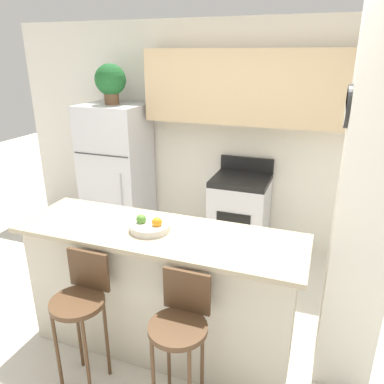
% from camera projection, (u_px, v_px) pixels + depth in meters
% --- Properties ---
extents(ground_plane, '(14.00, 14.00, 0.00)m').
position_uv_depth(ground_plane, '(162.00, 345.00, 2.99)').
color(ground_plane, beige).
extents(wall_back, '(5.60, 0.38, 2.55)m').
position_uv_depth(wall_back, '(244.00, 118.00, 4.13)').
color(wall_back, silver).
rests_on(wall_back, ground_plane).
extents(pillar_right, '(0.38, 0.32, 2.55)m').
position_uv_depth(pillar_right, '(367.00, 210.00, 2.30)').
color(pillar_right, silver).
rests_on(pillar_right, ground_plane).
extents(counter_bar, '(2.07, 0.65, 1.01)m').
position_uv_depth(counter_bar, '(160.00, 291.00, 2.81)').
color(counter_bar, beige).
rests_on(counter_bar, ground_plane).
extents(refrigerator, '(0.73, 0.65, 1.63)m').
position_uv_depth(refrigerator, '(117.00, 172.00, 4.59)').
color(refrigerator, silver).
rests_on(refrigerator, ground_plane).
extents(stove_range, '(0.61, 0.59, 1.07)m').
position_uv_depth(stove_range, '(239.00, 215.00, 4.25)').
color(stove_range, silver).
rests_on(stove_range, ground_plane).
extents(bar_stool_left, '(0.36, 0.36, 0.97)m').
position_uv_depth(bar_stool_left, '(81.00, 302.00, 2.46)').
color(bar_stool_left, '#4C331E').
rests_on(bar_stool_left, ground_plane).
extents(bar_stool_right, '(0.36, 0.36, 0.97)m').
position_uv_depth(bar_stool_right, '(180.00, 327.00, 2.24)').
color(bar_stool_right, '#4C331E').
rests_on(bar_stool_right, ground_plane).
extents(potted_plant_on_fridge, '(0.35, 0.35, 0.45)m').
position_uv_depth(potted_plant_on_fridge, '(110.00, 81.00, 4.22)').
color(potted_plant_on_fridge, brown).
rests_on(potted_plant_on_fridge, refrigerator).
extents(fruit_bowl, '(0.29, 0.29, 0.11)m').
position_uv_depth(fruit_bowl, '(150.00, 226.00, 2.64)').
color(fruit_bowl, silver).
rests_on(fruit_bowl, counter_bar).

